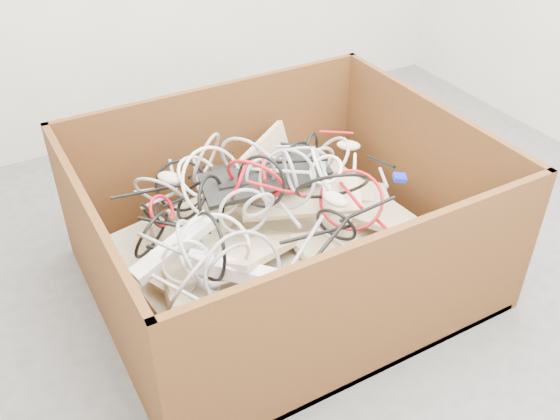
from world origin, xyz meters
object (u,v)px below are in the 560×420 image
power_strip_left (174,247)px  cardboard_box (278,250)px  vga_plug (400,178)px  power_strip_right (236,271)px

power_strip_left → cardboard_box: bearing=-1.7°
cardboard_box → power_strip_left: (-0.41, -0.08, 0.24)m
cardboard_box → vga_plug: 0.51m
power_strip_left → power_strip_right: bearing=-60.3°
vga_plug → power_strip_left: bearing=-152.7°
power_strip_left → vga_plug: size_ratio=6.47×
power_strip_left → vga_plug: bearing=-13.7°
cardboard_box → power_strip_left: 0.48m
cardboard_box → power_strip_right: cardboard_box is taller
power_strip_right → cardboard_box: bearing=78.2°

